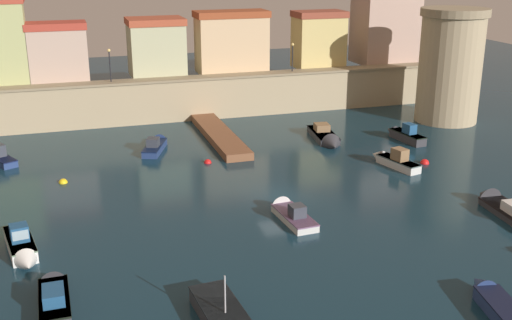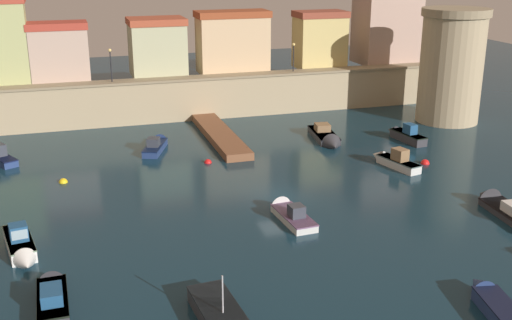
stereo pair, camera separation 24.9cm
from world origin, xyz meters
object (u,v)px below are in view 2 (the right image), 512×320
(moored_boat_8, at_px, (157,144))
(moored_boat_0, at_px, (504,208))
(quay_lamp_1, at_px, (293,52))
(mooring_buoy_2, at_px, (208,163))
(moored_boat_6, at_px, (52,294))
(moored_boat_10, at_px, (499,308))
(moored_boat_3, at_px, (405,134))
(mooring_buoy_0, at_px, (425,164))
(mooring_buoy_1, at_px, (63,182))
(moored_boat_11, at_px, (394,160))
(moored_boat_5, at_px, (21,247))
(quay_lamp_0, at_px, (110,60))
(moored_boat_4, at_px, (288,212))
(fortress_tower, at_px, (451,65))
(moored_boat_9, at_px, (327,138))

(moored_boat_8, bearing_deg, moored_boat_0, -115.21)
(quay_lamp_1, bearing_deg, mooring_buoy_2, -131.33)
(moored_boat_0, relative_size, moored_boat_8, 1.25)
(moored_boat_6, distance_m, moored_boat_10, 22.50)
(moored_boat_3, bearing_deg, mooring_buoy_0, 156.75)
(mooring_buoy_1, bearing_deg, moored_boat_0, -27.48)
(moored_boat_3, height_order, moored_boat_6, moored_boat_3)
(moored_boat_0, distance_m, mooring_buoy_1, 32.71)
(moored_boat_8, relative_size, moored_boat_11, 1.07)
(moored_boat_5, height_order, moored_boat_8, moored_boat_5)
(quay_lamp_1, bearing_deg, moored_boat_0, -82.85)
(mooring_buoy_2, bearing_deg, mooring_buoy_0, -17.83)
(quay_lamp_0, distance_m, mooring_buoy_1, 18.52)
(moored_boat_0, bearing_deg, moored_boat_6, 100.71)
(moored_boat_4, height_order, mooring_buoy_0, moored_boat_4)
(moored_boat_10, xyz_separation_m, mooring_buoy_2, (-8.48, 27.29, -0.39))
(quay_lamp_1, distance_m, moored_boat_4, 30.34)
(fortress_tower, relative_size, mooring_buoy_0, 15.49)
(moored_boat_5, relative_size, moored_boat_8, 1.00)
(moored_boat_6, xyz_separation_m, moored_boat_11, (27.35, 14.14, 0.05))
(moored_boat_4, distance_m, moored_boat_9, 18.23)
(mooring_buoy_0, bearing_deg, moored_boat_10, -112.80)
(moored_boat_8, relative_size, mooring_buoy_2, 9.07)
(moored_boat_8, height_order, mooring_buoy_2, moored_boat_8)
(fortress_tower, height_order, quay_lamp_1, fortress_tower)
(moored_boat_3, height_order, moored_boat_11, moored_boat_3)
(moored_boat_8, bearing_deg, mooring_buoy_0, -96.19)
(fortress_tower, height_order, moored_boat_10, fortress_tower)
(moored_boat_6, height_order, mooring_buoy_0, moored_boat_6)
(quay_lamp_0, bearing_deg, moored_boat_0, -53.16)
(moored_boat_0, xyz_separation_m, moored_boat_9, (-4.99, 19.27, 0.04))
(moored_boat_11, distance_m, mooring_buoy_0, 2.93)
(moored_boat_3, distance_m, mooring_buoy_1, 31.44)
(moored_boat_0, bearing_deg, moored_boat_11, 17.30)
(moored_boat_6, height_order, moored_boat_9, moored_boat_6)
(moored_boat_0, height_order, mooring_buoy_1, moored_boat_0)
(quay_lamp_0, distance_m, moored_boat_6, 35.69)
(moored_boat_10, bearing_deg, moored_boat_9, 4.25)
(fortress_tower, distance_m, moored_boat_4, 31.51)
(moored_boat_3, distance_m, moored_boat_5, 36.87)
(quay_lamp_0, distance_m, quay_lamp_1, 19.63)
(moored_boat_11, distance_m, mooring_buoy_2, 15.68)
(fortress_tower, xyz_separation_m, moored_boat_9, (-15.12, -3.31, -5.53))
(fortress_tower, relative_size, mooring_buoy_2, 18.19)
(fortress_tower, bearing_deg, quay_lamp_0, 165.22)
(quay_lamp_1, distance_m, mooring_buoy_1, 30.66)
(mooring_buoy_1, bearing_deg, quay_lamp_0, 71.62)
(moored_boat_5, height_order, mooring_buoy_1, moored_boat_5)
(moored_boat_0, relative_size, moored_boat_6, 1.34)
(moored_boat_3, height_order, moored_boat_4, moored_boat_3)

